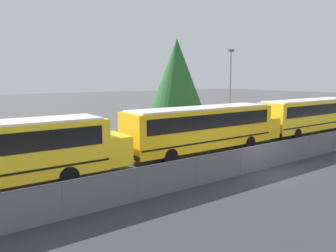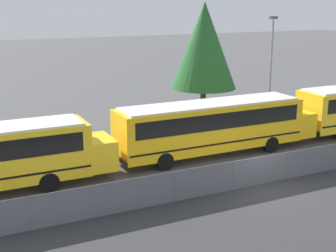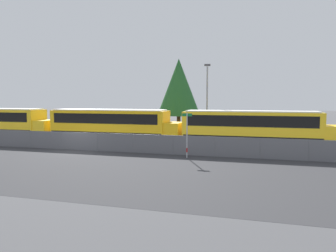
% 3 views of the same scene
% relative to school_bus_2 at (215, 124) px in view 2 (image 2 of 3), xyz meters
% --- Properties ---
extents(ground_plane, '(200.00, 200.00, 0.00)m').
position_rel_school_bus_2_xyz_m(ground_plane, '(-0.49, -5.03, -1.86)').
color(ground_plane, '#4C4C4F').
extents(fence, '(77.99, 0.07, 1.44)m').
position_rel_school_bus_2_xyz_m(fence, '(-0.49, -5.03, -1.12)').
color(fence, '#9EA0A5').
rests_on(fence, ground_plane).
extents(school_bus_2, '(12.73, 2.57, 3.13)m').
position_rel_school_bus_2_xyz_m(school_bus_2, '(0.00, 0.00, 0.00)').
color(school_bus_2, yellow).
rests_on(school_bus_2, ground_plane).
extents(light_pole, '(0.60, 0.24, 7.68)m').
position_rel_school_bus_2_xyz_m(light_pole, '(8.13, 5.49, 2.36)').
color(light_pole, gray).
rests_on(light_pole, ground_plane).
extents(tree_1, '(5.02, 5.02, 8.74)m').
position_rel_school_bus_2_xyz_m(tree_1, '(4.29, 8.77, 3.60)').
color(tree_1, '#51381E').
rests_on(tree_1, ground_plane).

